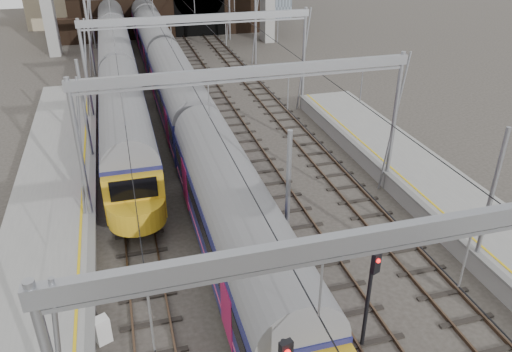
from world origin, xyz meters
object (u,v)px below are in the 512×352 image
object	(u,v)px
train_main	(165,65)
train_second	(114,37)
signal_near_centre	(371,288)
relay_cabinet	(102,330)

from	to	relation	value
train_main	train_second	xyz separation A→B (m)	(-4.00, 12.29, -0.01)
signal_near_centre	train_second	bearing A→B (deg)	80.53
train_main	relay_cabinet	world-z (taller)	train_main
train_main	signal_near_centre	world-z (taller)	train_main
signal_near_centre	train_main	bearing A→B (deg)	77.13
train_second	signal_near_centre	bearing A→B (deg)	-80.28
train_second	train_main	bearing A→B (deg)	-71.97
train_main	signal_near_centre	distance (m)	31.48
train_main	relay_cabinet	distance (m)	29.04
train_second	signal_near_centre	size ratio (longest dim) A/B	15.69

